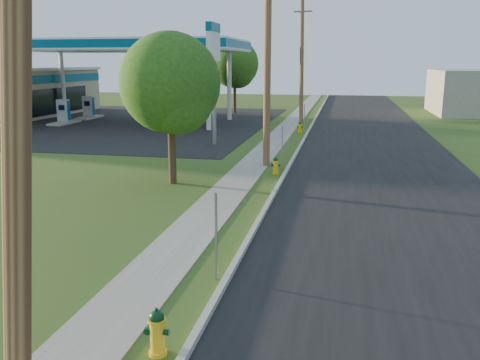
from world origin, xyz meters
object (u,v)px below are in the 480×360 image
utility_pole_mid (267,57)px  hydrant_mid (276,166)px  tree_lot (235,66)px  utility_pole_near (15,54)px  hydrant_near (157,332)px  car_silver (175,114)px  hydrant_far (300,127)px  price_pylon (213,49)px  fuel_pump_sw (89,110)px  tree_verge (172,87)px  fuel_pump_nw (64,115)px  fuel_pump_ne (174,117)px  utility_pole_far (302,61)px  fuel_pump_se (190,112)px

utility_pole_mid → hydrant_mid: 4.93m
tree_lot → utility_pole_near: bearing=-81.0°
hydrant_near → car_silver: bearing=108.2°
hydrant_far → hydrant_near: bearing=-89.8°
price_pylon → fuel_pump_sw: bearing=140.6°
utility_pole_mid → tree_verge: bearing=-125.3°
fuel_pump_nw → fuel_pump_sw: 4.00m
fuel_pump_sw → tree_verge: size_ratio=0.54×
price_pylon → hydrant_near: price_pylon is taller
fuel_pump_ne → price_pylon: size_ratio=0.47×
tree_lot → hydrant_near: size_ratio=8.22×
fuel_pump_sw → tree_lot: (11.22, 7.37, 3.66)m
fuel_pump_sw → hydrant_far: bearing=-16.0°
utility_pole_far → fuel_pump_ne: 10.99m
utility_pole_mid → hydrant_mid: size_ratio=12.78×
utility_pole_near → fuel_pump_sw: (-17.90, 35.00, -4.08)m
hydrant_mid → car_silver: 19.02m
utility_pole_mid → tree_verge: size_ratio=1.67×
fuel_pump_nw → hydrant_near: bearing=-57.3°
utility_pole_far → tree_verge: bearing=-97.7°
utility_pole_near → tree_verge: size_ratio=1.61×
utility_pole_near → hydrant_far: size_ratio=12.16×
fuel_pump_sw → tree_verge: tree_verge is taller
fuel_pump_se → tree_verge: bearing=-74.6°
fuel_pump_ne → tree_verge: tree_verge is taller
utility_pole_far → car_silver: 10.75m
hydrant_mid → fuel_pump_se: bearing=117.1°
utility_pole_far → fuel_pump_ne: size_ratio=2.97×
tree_lot → car_silver: 10.86m
utility_pole_near → tree_lot: (-6.68, 42.37, -0.42)m
utility_pole_mid → price_pylon: 6.76m
fuel_pump_se → hydrant_near: 34.22m
fuel_pump_sw → hydrant_mid: bearing=-45.2°
fuel_pump_nw → car_silver: 8.68m
utility_pole_near → utility_pole_mid: utility_pole_mid is taller
hydrant_far → hydrant_mid: bearing=-89.4°
utility_pole_mid → fuel_pump_sw: bearing=136.5°
utility_pole_near → hydrant_near: bearing=73.7°
tree_verge → tree_lot: size_ratio=0.86×
fuel_pump_ne → price_pylon: (5.00, -7.50, 4.71)m
utility_pole_near → tree_lot: bearing=99.0°
tree_verge → hydrant_mid: tree_verge is taller
utility_pole_far → utility_pole_near: bearing=-90.0°
hydrant_far → utility_pole_mid: bearing=-92.6°
fuel_pump_sw → hydrant_near: size_ratio=3.86×
tree_verge → utility_pole_far: bearing=82.3°
fuel_pump_nw → tree_lot: bearing=45.4°
price_pylon → hydrant_far: 9.15m
utility_pole_mid → fuel_pump_ne: utility_pole_mid is taller
utility_pole_far → hydrant_far: (0.54, -6.30, -4.42)m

